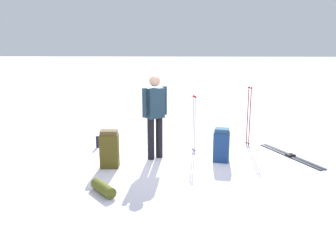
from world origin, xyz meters
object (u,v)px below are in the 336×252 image
skier_standing (155,113)px  ski_pair_near (290,156)px  backpack_large_dark (109,149)px  backpack_bright (221,145)px  sleeping_mat_rolled (103,188)px  ski_poles_planted_near (249,113)px  thermos_bottle (97,142)px  ski_poles_planted_far (194,121)px

skier_standing → ski_pair_near: size_ratio=0.97×
backpack_large_dark → backpack_bright: size_ratio=1.07×
backpack_bright → sleeping_mat_rolled: 2.65m
ski_pair_near → ski_poles_planted_near: size_ratio=1.29×
ski_poles_planted_near → thermos_bottle: 3.47m
backpack_large_dark → sleeping_mat_rolled: backpack_large_dark is taller
ski_pair_near → thermos_bottle: 4.20m
ski_poles_planted_near → backpack_bright: bearing=-32.6°
skier_standing → ski_poles_planted_far: (-0.39, 0.81, -0.26)m
ski_poles_planted_near → sleeping_mat_rolled: (2.80, -2.78, -0.66)m
backpack_large_dark → thermos_bottle: size_ratio=2.80×
ski_pair_near → ski_poles_planted_near: ski_poles_planted_near is taller
backpack_bright → thermos_bottle: size_ratio=2.61×
thermos_bottle → ski_poles_planted_near: bearing=94.1°
backpack_bright → ski_poles_planted_far: (-0.55, -0.53, 0.36)m
skier_standing → ski_pair_near: (-0.19, 2.82, -0.94)m
backpack_bright → backpack_large_dark: bearing=-79.1°
ski_poles_planted_far → ski_pair_near: bearing=84.2°
skier_standing → ski_pair_near: skier_standing is taller
backpack_large_dark → backpack_bright: backpack_large_dark is taller
ski_pair_near → ski_poles_planted_far: (-0.20, -2.01, 0.68)m
skier_standing → ski_poles_planted_near: (-0.97, 2.06, -0.20)m
thermos_bottle → backpack_large_dark: bearing=21.4°
backpack_large_dark → skier_standing: bearing=124.9°
backpack_bright → ski_poles_planted_near: ski_poles_planted_near is taller
thermos_bottle → sleeping_mat_rolled: bearing=13.9°
ski_pair_near → backpack_large_dark: bearing=-78.1°
ski_pair_near → backpack_bright: size_ratio=2.59×
sleeping_mat_rolled → thermos_bottle: 2.63m
backpack_large_dark → sleeping_mat_rolled: 1.28m
backpack_large_dark → sleeping_mat_rolled: bearing=5.4°
skier_standing → sleeping_mat_rolled: bearing=-21.4°
skier_standing → ski_poles_planted_far: 0.93m
backpack_bright → ski_poles_planted_far: bearing=-136.5°
backpack_large_dark → ski_poles_planted_near: bearing=118.2°
skier_standing → backpack_large_dark: skier_standing is taller
backpack_large_dark → ski_poles_planted_near: (-1.55, 2.89, 0.40)m
backpack_large_dark → thermos_bottle: backpack_large_dark is taller
skier_standing → sleeping_mat_rolled: skier_standing is taller
ski_pair_near → sleeping_mat_rolled: sleeping_mat_rolled is taller
ski_pair_near → ski_poles_planted_far: 2.13m
skier_standing → backpack_large_dark: bearing=-55.1°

